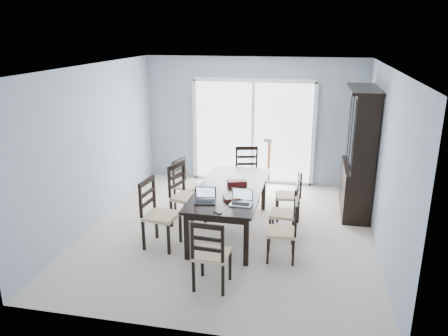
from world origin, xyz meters
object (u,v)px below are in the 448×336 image
at_px(china_hutch, 359,154).
at_px(laptop_dark, 205,199).
at_px(chair_end_far, 247,167).
at_px(cell_phone, 218,212).
at_px(dining_table, 230,192).
at_px(chair_left_far, 184,179).
at_px(game_box, 237,183).
at_px(chair_right_mid, 289,207).
at_px(chair_right_near, 288,224).
at_px(chair_right_far, 293,189).
at_px(laptop_silver, 241,201).
at_px(chair_end_near, 210,248).
at_px(chair_left_mid, 183,188).
at_px(chair_left_near, 155,206).
at_px(hot_tub, 246,148).

xyz_separation_m(china_hutch, laptop_dark, (-2.26, -1.94, -0.27)).
distance_m(chair_end_far, cell_phone, 2.53).
distance_m(dining_table, chair_left_far, 1.29).
bearing_deg(game_box, china_hutch, 29.76).
xyz_separation_m(chair_right_mid, cell_phone, (-0.91, -0.91, 0.22)).
xyz_separation_m(chair_right_near, chair_right_mid, (-0.03, 0.63, -0.00)).
relative_size(china_hutch, chair_end_far, 1.92).
bearing_deg(chair_right_far, chair_right_near, 172.10).
relative_size(dining_table, chair_right_far, 2.14).
xyz_separation_m(chair_right_far, laptop_silver, (-0.67, -1.36, 0.26)).
bearing_deg(chair_end_near, game_box, 92.25).
bearing_deg(chair_right_mid, chair_left_mid, 85.02).
bearing_deg(chair_left_near, chair_end_far, 162.44).
bearing_deg(chair_right_mid, hot_tub, 21.21).
distance_m(chair_left_mid, cell_phone, 1.42).
relative_size(cell_phone, hot_tub, 0.05).
distance_m(chair_right_far, laptop_silver, 1.54).
distance_m(dining_table, chair_right_near, 1.20).
distance_m(chair_right_near, laptop_dark, 1.22).
height_order(laptop_dark, cell_phone, laptop_dark).
relative_size(dining_table, cell_phone, 18.40).
distance_m(laptop_silver, cell_phone, 0.43).
distance_m(chair_left_far, laptop_silver, 1.96).
xyz_separation_m(chair_left_far, cell_phone, (1.02, -1.80, 0.20)).
xyz_separation_m(china_hutch, chair_right_far, (-1.07, -0.55, -0.53)).
height_order(chair_left_near, cell_phone, chair_left_near).
height_order(china_hutch, chair_end_far, china_hutch).
bearing_deg(hot_tub, cell_phone, -86.01).
bearing_deg(chair_left_mid, chair_right_near, 81.53).
xyz_separation_m(china_hutch, chair_left_mid, (-2.84, -1.12, -0.44)).
relative_size(chair_right_near, game_box, 3.35).
height_order(dining_table, chair_left_near, chair_left_near).
distance_m(chair_right_mid, chair_right_far, 0.78).
xyz_separation_m(china_hutch, game_box, (-1.94, -1.11, -0.28)).
height_order(chair_right_near, cell_phone, chair_right_near).
distance_m(chair_right_mid, laptop_silver, 0.91).
height_order(chair_left_far, chair_right_far, chair_left_far).
relative_size(chair_left_near, game_box, 3.93).
xyz_separation_m(chair_end_far, laptop_dark, (-0.26, -2.21, 0.19)).
xyz_separation_m(chair_right_near, game_box, (-0.87, 0.86, 0.25)).
distance_m(china_hutch, chair_right_mid, 1.81).
xyz_separation_m(chair_left_far, hot_tub, (0.71, 2.64, -0.08)).
bearing_deg(chair_right_mid, cell_phone, 137.28).
bearing_deg(chair_left_mid, laptop_silver, 71.35).
bearing_deg(dining_table, chair_left_far, 141.07).
relative_size(chair_right_near, chair_end_far, 0.89).
height_order(chair_right_near, chair_end_near, chair_end_near).
height_order(chair_right_mid, chair_right_far, chair_right_far).
xyz_separation_m(chair_right_far, chair_end_near, (-0.88, -2.38, 0.04)).
relative_size(chair_right_far, chair_end_far, 0.90).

